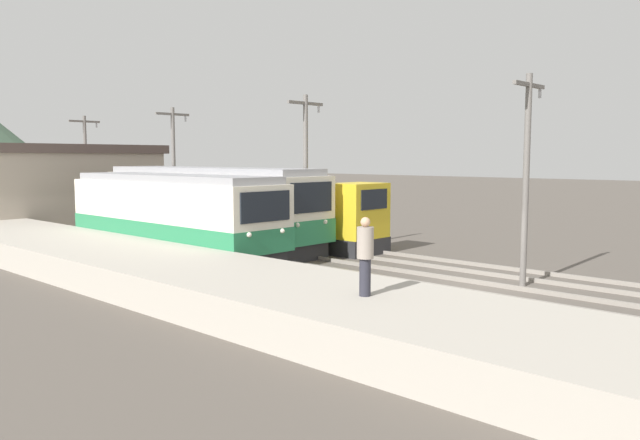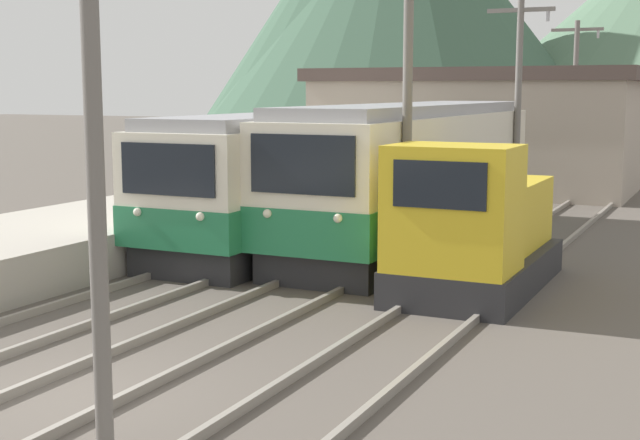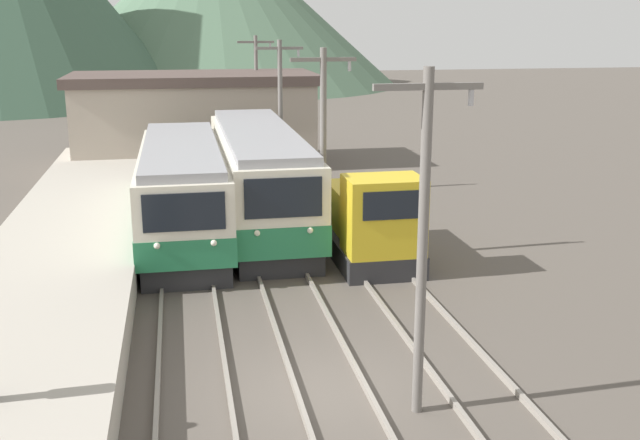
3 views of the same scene
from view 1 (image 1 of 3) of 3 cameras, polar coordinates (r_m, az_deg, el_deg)
The scene contains 14 objects.
ground_plane at distance 20.00m, azimuth 13.05°, elevation -6.16°, with size 200.00×200.00×0.00m, color #564F47.
platform_left at distance 14.93m, azimuth 0.87°, elevation -8.20°, with size 4.50×54.00×0.96m, color #ADA599.
track_left at distance 17.83m, azimuth 8.83°, elevation -7.30°, with size 1.54×60.00×0.14m.
track_center at distance 20.15m, azimuth 13.34°, elevation -5.87°, with size 1.54×60.00×0.14m.
track_right at distance 22.77m, azimuth 17.09°, elevation -4.64°, with size 1.54×60.00×0.14m.
commuter_train_left at distance 26.12m, azimuth -13.30°, elevation 0.13°, with size 2.84×11.41×3.38m.
commuter_train_center at distance 28.81m, azimuth -10.16°, elevation 0.90°, with size 2.84×13.11×3.62m.
shunting_locomotive at distance 27.28m, azimuth 1.11°, elevation -0.28°, with size 2.40×5.25×3.00m.
catenary_mast_near at distance 20.59m, azimuth 18.35°, elevation 4.26°, with size 2.00×0.20×6.65m.
catenary_mast_mid at distance 26.14m, azimuth -1.31°, elevation 4.81°, with size 2.00×0.20×6.65m.
catenary_mast_far at distance 33.61m, azimuth -13.22°, elevation 4.87°, with size 2.00×0.20×6.65m.
catenary_mast_distant at distance 41.97m, azimuth -20.61°, elevation 4.80°, with size 2.00×0.20×6.65m.
person_on_platform at distance 14.05m, azimuth 4.15°, elevation -3.04°, with size 0.38×0.38×1.79m.
station_building at distance 38.86m, azimuth -23.92°, elevation 2.82°, with size 12.60×6.30×4.79m.
Camera 1 is at (-17.00, -9.71, 4.08)m, focal length 35.00 mm.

